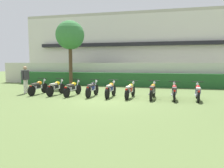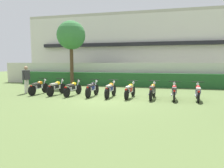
# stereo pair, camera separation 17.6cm
# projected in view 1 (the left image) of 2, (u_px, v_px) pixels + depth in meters

# --- Properties ---
(ground) EXTENTS (60.00, 60.00, 0.00)m
(ground) POSITION_uv_depth(u_px,v_px,m) (108.00, 99.00, 10.99)
(ground) COLOR #566B38
(building) EXTENTS (25.30, 6.50, 7.27)m
(building) POSITION_uv_depth(u_px,v_px,m) (138.00, 48.00, 24.66)
(building) COLOR silver
(building) RESTS_ON ground
(compound_wall) EXTENTS (24.04, 0.30, 1.90)m
(compound_wall) POSITION_uv_depth(u_px,v_px,m) (128.00, 74.00, 17.52)
(compound_wall) COLOR beige
(compound_wall) RESTS_ON ground
(hedge_row) EXTENTS (19.23, 0.70, 1.10)m
(hedge_row) POSITION_uv_depth(u_px,v_px,m) (126.00, 80.00, 16.89)
(hedge_row) COLOR #235628
(hedge_row) RESTS_ON ground
(parked_car) EXTENTS (4.64, 2.39, 1.89)m
(parked_car) POSITION_uv_depth(u_px,v_px,m) (96.00, 72.00, 20.59)
(parked_car) COLOR black
(parked_car) RESTS_ON ground
(tree_near_inspector) EXTENTS (2.31, 2.31, 5.30)m
(tree_near_inspector) POSITION_uv_depth(u_px,v_px,m) (70.00, 36.00, 16.70)
(tree_near_inspector) COLOR #4C3823
(tree_near_inspector) RESTS_ON ground
(motorcycle_in_row_0) EXTENTS (0.60, 1.89, 0.97)m
(motorcycle_in_row_0) POSITION_uv_depth(u_px,v_px,m) (38.00, 87.00, 12.65)
(motorcycle_in_row_0) COLOR black
(motorcycle_in_row_0) RESTS_ON ground
(motorcycle_in_row_1) EXTENTS (0.60, 1.87, 0.97)m
(motorcycle_in_row_1) POSITION_uv_depth(u_px,v_px,m) (56.00, 87.00, 12.40)
(motorcycle_in_row_1) COLOR black
(motorcycle_in_row_1) RESTS_ON ground
(motorcycle_in_row_2) EXTENTS (0.60, 1.90, 0.95)m
(motorcycle_in_row_2) POSITION_uv_depth(u_px,v_px,m) (73.00, 88.00, 12.12)
(motorcycle_in_row_2) COLOR black
(motorcycle_in_row_2) RESTS_ON ground
(motorcycle_in_row_3) EXTENTS (0.60, 1.83, 0.97)m
(motorcycle_in_row_3) POSITION_uv_depth(u_px,v_px,m) (92.00, 89.00, 11.85)
(motorcycle_in_row_3) COLOR black
(motorcycle_in_row_3) RESTS_ON ground
(motorcycle_in_row_4) EXTENTS (0.60, 1.86, 0.97)m
(motorcycle_in_row_4) POSITION_uv_depth(u_px,v_px,m) (111.00, 89.00, 11.58)
(motorcycle_in_row_4) COLOR black
(motorcycle_in_row_4) RESTS_ON ground
(motorcycle_in_row_5) EXTENTS (0.60, 1.84, 0.94)m
(motorcycle_in_row_5) POSITION_uv_depth(u_px,v_px,m) (130.00, 90.00, 11.35)
(motorcycle_in_row_5) COLOR black
(motorcycle_in_row_5) RESTS_ON ground
(motorcycle_in_row_6) EXTENTS (0.60, 1.83, 0.97)m
(motorcycle_in_row_6) POSITION_uv_depth(u_px,v_px,m) (153.00, 91.00, 11.05)
(motorcycle_in_row_6) COLOR black
(motorcycle_in_row_6) RESTS_ON ground
(motorcycle_in_row_7) EXTENTS (0.60, 1.85, 0.94)m
(motorcycle_in_row_7) POSITION_uv_depth(u_px,v_px,m) (174.00, 91.00, 10.82)
(motorcycle_in_row_7) COLOR black
(motorcycle_in_row_7) RESTS_ON ground
(motorcycle_in_row_8) EXTENTS (0.60, 1.86, 0.94)m
(motorcycle_in_row_8) POSITION_uv_depth(u_px,v_px,m) (198.00, 92.00, 10.63)
(motorcycle_in_row_8) COLOR black
(motorcycle_in_row_8) RESTS_ON ground
(inspector_person) EXTENTS (0.23, 0.69, 1.72)m
(inspector_person) POSITION_uv_depth(u_px,v_px,m) (25.00, 77.00, 13.04)
(inspector_person) COLOR silver
(inspector_person) RESTS_ON ground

